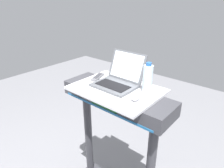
{
  "coord_description": "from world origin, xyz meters",
  "views": [
    {
      "loc": [
        0.86,
        -0.36,
        1.84
      ],
      "look_at": [
        0.0,
        0.65,
        1.26
      ],
      "focal_mm": 32.49,
      "sensor_mm": 36.0,
      "label": 1
    }
  ],
  "objects": [
    {
      "name": "water_bottle",
      "position": [
        0.22,
        0.77,
        1.31
      ],
      "size": [
        0.07,
        0.07,
        0.23
      ],
      "color": "silver",
      "rests_on": "desk_board"
    },
    {
      "name": "desk_board",
      "position": [
        0.0,
        0.7,
        1.2
      ],
      "size": [
        0.64,
        0.47,
        0.02
      ],
      "primitive_type": "cube",
      "color": "silver",
      "rests_on": "treadmill_base"
    },
    {
      "name": "laptop",
      "position": [
        -0.03,
        0.76,
        1.26
      ],
      "size": [
        0.31,
        0.31,
        0.23
      ],
      "rotation": [
        0.0,
        0.0,
        0.07
      ],
      "color": "#515459",
      "rests_on": "desk_board"
    },
    {
      "name": "computer_mouse",
      "position": [
        0.21,
        0.65,
        1.22
      ],
      "size": [
        0.08,
        0.11,
        0.03
      ],
      "primitive_type": "ellipsoid",
      "rotation": [
        0.0,
        0.0,
        0.28
      ],
      "color": "#B2B2B7",
      "rests_on": "desk_board"
    },
    {
      "name": "tv_remote",
      "position": [
        -0.24,
        0.75,
        1.22
      ],
      "size": [
        0.09,
        0.17,
        0.02
      ],
      "color": "slate",
      "rests_on": "desk_board"
    }
  ]
}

